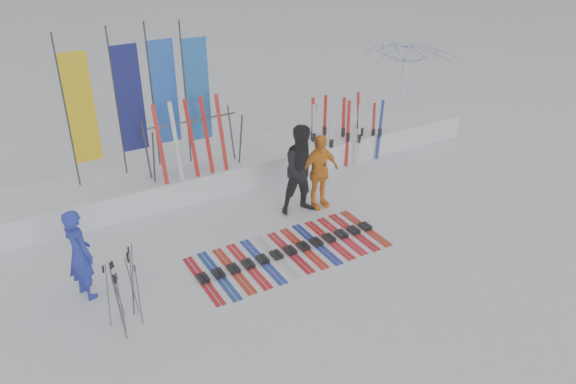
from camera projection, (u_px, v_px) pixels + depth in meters
ground at (323, 281)px, 9.93m from camera, size 120.00×120.00×0.00m
snow_bank at (218, 169)px, 13.32m from camera, size 14.00×1.60×0.60m
person_blue at (79, 254)px, 9.21m from camera, size 0.58×0.70×1.64m
person_black at (303, 170)px, 11.70m from camera, size 1.06×0.88×1.96m
person_yellow at (319, 172)px, 11.96m from camera, size 0.99×0.45×1.67m
tent_canopy at (405, 87)px, 15.85m from camera, size 3.07×3.12×2.57m
ski_row at (289, 251)px, 10.70m from camera, size 3.73×1.66×0.07m
pole_cluster at (124, 294)px, 8.64m from camera, size 0.57×0.67×1.25m
feather_flags at (143, 98)px, 11.93m from camera, size 3.08×0.24×3.20m
ski_rack at (194, 138)px, 12.22m from camera, size 2.04×0.80×1.23m
upright_skis at (343, 131)px, 14.17m from camera, size 1.71×1.06×1.69m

